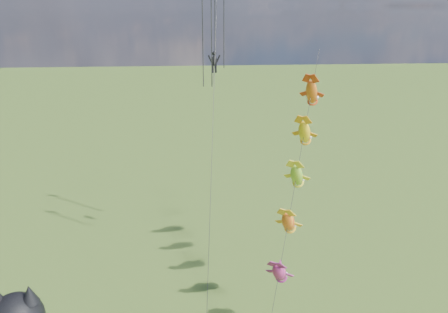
{
  "coord_description": "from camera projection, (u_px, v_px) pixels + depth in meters",
  "views": [
    {
      "loc": [
        10.5,
        -16.05,
        21.31
      ],
      "look_at": [
        12.7,
        11.54,
        11.73
      ],
      "focal_mm": 35.0,
      "sensor_mm": 36.0,
      "label": 1
    }
  ],
  "objects": [
    {
      "name": "fish_windsock_rig",
      "position": [
        297.0,
        176.0,
        30.21
      ],
      "size": [
        6.74,
        14.57,
        18.09
      ],
      "rotation": [
        0.0,
        0.0,
        -0.1
      ],
      "color": "brown",
      "rests_on": "ground"
    },
    {
      "name": "parafoil_rig",
      "position": [
        214.0,
        43.0,
        32.73
      ],
      "size": [
        2.92,
        17.48,
        27.55
      ],
      "rotation": [
        0.0,
        0.0,
        -0.04
      ],
      "color": "brown",
      "rests_on": "ground"
    }
  ]
}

